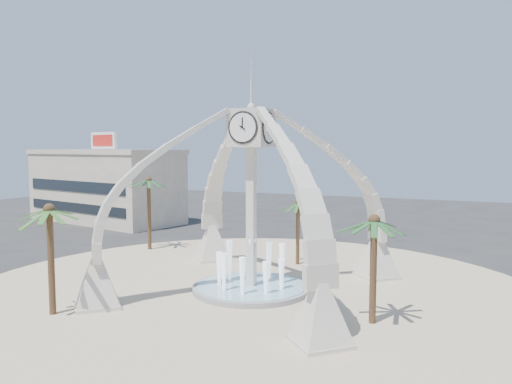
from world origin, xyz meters
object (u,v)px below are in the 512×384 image
at_px(clock_tower, 251,197).
at_px(palm_north, 298,204).
at_px(palm_south, 49,211).
at_px(palm_east, 374,222).
at_px(palm_west, 149,181).
at_px(fountain, 251,287).

distance_m(clock_tower, palm_north, 8.80).
distance_m(palm_north, palm_south, 19.93).
bearing_deg(palm_north, palm_east, -53.52).
bearing_deg(palm_north, palm_west, 179.94).
xyz_separation_m(palm_west, palm_south, (6.40, -17.91, -0.47)).
relative_size(fountain, palm_west, 1.07).
bearing_deg(fountain, palm_east, -18.40).
bearing_deg(palm_west, clock_tower, -30.29).
bearing_deg(palm_east, palm_north, 126.48).
bearing_deg(palm_north, clock_tower, -91.26).
relative_size(clock_tower, palm_west, 2.41).
relative_size(palm_east, palm_west, 0.88).
bearing_deg(palm_east, fountain, 161.60).
bearing_deg(palm_north, fountain, -91.26).
height_order(palm_east, palm_south, palm_south).
distance_m(fountain, palm_south, 13.83).
xyz_separation_m(clock_tower, palm_east, (8.78, -2.92, -0.76)).
distance_m(fountain, palm_north, 9.95).
height_order(palm_east, palm_west, palm_west).
bearing_deg(clock_tower, palm_north, 88.74).
distance_m(palm_west, palm_south, 19.03).
height_order(fountain, palm_west, palm_west).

